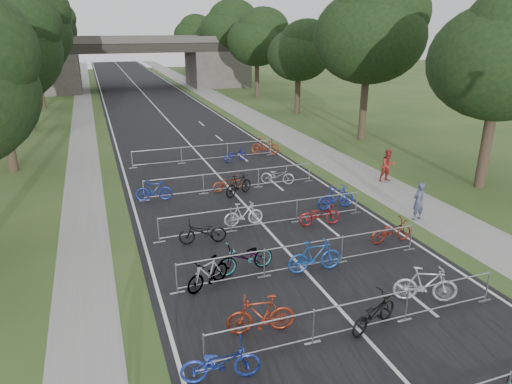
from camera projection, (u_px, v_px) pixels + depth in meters
road at (154, 105)px, 51.02m from camera, size 11.00×140.00×0.01m
sidewalk_right at (223, 101)px, 53.56m from camera, size 3.00×140.00×0.01m
sidewalk_left at (83, 109)px, 48.64m from camera, size 2.00×140.00×0.01m
lane_markings at (154, 105)px, 51.03m from camera, size 0.12×140.00×0.00m
overpass_bridge at (137, 63)px, 63.08m from camera, size 31.00×8.00×7.05m
tree_right_0 at (505, 56)px, 22.68m from camera, size 7.17×7.17×10.93m
tree_right_1 at (371, 32)px, 32.96m from camera, size 8.18×8.18×12.47m
tree_left_2 at (17, 29)px, 35.72m from camera, size 8.40×8.40×12.81m
tree_right_2 at (300, 52)px, 44.24m from camera, size 6.16×6.16×9.39m
tree_left_3 at (35, 45)px, 46.89m from camera, size 6.72×6.72×10.25m
tree_right_3 at (258, 38)px, 54.52m from camera, size 7.17×7.17×10.93m
tree_left_4 at (42, 35)px, 57.22m from camera, size 7.56×7.56×11.53m
tree_right_4 at (229, 29)px, 64.79m from camera, size 8.18×8.18×12.47m
tree_left_5 at (48, 27)px, 67.55m from camera, size 8.40×8.40×12.81m
tree_right_5 at (209, 41)px, 76.07m from camera, size 6.16×6.16×9.39m
tree_left_6 at (54, 37)px, 78.72m from camera, size 6.72×6.72×10.25m
tree_right_6 at (193, 34)px, 86.35m from camera, size 7.17×7.17×10.93m
barrier_row_2 at (362, 316)px, 12.99m from camera, size 9.70×0.08×1.10m
barrier_row_3 at (304, 256)px, 16.35m from camera, size 9.70×0.08×1.10m
barrier_row_4 at (265, 215)px, 19.89m from camera, size 9.70×0.08×1.10m
barrier_row_5 at (231, 181)px, 24.31m from camera, size 9.70×0.08×1.10m
barrier_row_6 at (205, 153)px, 29.62m from camera, size 9.70×0.08×1.10m
bike_8 at (221, 362)px, 11.22m from camera, size 2.09×1.02×1.05m
bike_9 at (261, 315)px, 12.94m from camera, size 2.07×0.89×1.20m
bike_10 at (374, 313)px, 13.18m from camera, size 2.05×1.31×1.02m
bike_11 at (426, 285)px, 14.44m from camera, size 2.06×1.37×1.21m
bike_12 at (208, 273)px, 15.23m from camera, size 1.82×1.27×1.07m
bike_13 at (246, 258)px, 16.19m from camera, size 2.24×1.03×1.14m
bike_14 at (315, 256)px, 16.21m from camera, size 2.05×0.72×1.21m
bike_15 at (391, 231)px, 18.48m from camera, size 1.88×0.66×0.98m
bike_16 at (203, 232)px, 18.36m from camera, size 2.00×0.96×1.01m
bike_17 at (244, 214)px, 20.00m from camera, size 1.79×0.52×1.08m
bike_18 at (319, 215)px, 20.08m from camera, size 1.95×0.90×0.99m
bike_19 at (336, 197)px, 21.83m from camera, size 1.99×0.63×1.19m
bike_20 at (154, 190)px, 22.89m from camera, size 1.90×0.84×1.11m
bike_21 at (227, 183)px, 24.30m from camera, size 1.71×0.73×0.88m
bike_22 at (239, 185)px, 23.61m from camera, size 1.91×1.40×1.14m
bike_23 at (277, 176)px, 25.35m from camera, size 1.95×1.41×0.98m
bike_26 at (235, 155)px, 29.57m from camera, size 1.79×0.99×0.89m
bike_27 at (265, 146)px, 31.18m from camera, size 1.98×1.38×1.17m
pedestrian_a at (418, 201)px, 20.51m from camera, size 0.70×0.52×1.78m
pedestrian_b at (388, 166)px, 25.62m from camera, size 0.91×0.71×1.85m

